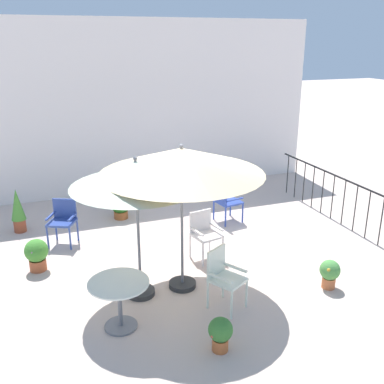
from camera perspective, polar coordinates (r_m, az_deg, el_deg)
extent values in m
plane|color=beige|center=(8.48, 1.03, -7.68)|extent=(60.00, 60.00, 0.00)
cube|color=white|center=(11.61, -6.41, 10.70)|extent=(9.21, 0.30, 4.29)
cube|color=black|center=(9.75, 19.76, 1.13)|extent=(0.03, 5.18, 0.03)
cylinder|color=black|center=(9.27, 23.01, -3.48)|extent=(0.02, 0.02, 1.00)
cylinder|color=black|center=(9.52, 21.53, -2.71)|extent=(0.02, 0.02, 1.00)
cylinder|color=black|center=(9.77, 20.12, -1.97)|extent=(0.02, 0.02, 1.00)
cylinder|color=black|center=(10.04, 18.79, -1.27)|extent=(0.02, 0.02, 1.00)
cylinder|color=black|center=(10.31, 17.52, -0.61)|extent=(0.02, 0.02, 1.00)
cylinder|color=black|center=(10.58, 16.33, 0.02)|extent=(0.02, 0.02, 1.00)
cylinder|color=black|center=(10.86, 15.19, 0.62)|extent=(0.02, 0.02, 1.00)
cylinder|color=black|center=(11.15, 14.11, 1.19)|extent=(0.02, 0.02, 1.00)
cylinder|color=black|center=(11.44, 13.09, 1.72)|extent=(0.02, 0.02, 1.00)
cylinder|color=black|center=(11.74, 12.11, 2.24)|extent=(0.02, 0.02, 1.00)
cylinder|color=#2D2D2D|center=(7.22, -6.55, -12.59)|extent=(0.44, 0.44, 0.08)
cylinder|color=slate|center=(6.73, -6.88, -4.98)|extent=(0.04, 0.04, 2.17)
cone|color=beige|center=(6.42, -7.19, 2.37)|extent=(1.92, 1.92, 0.38)
sphere|color=slate|center=(6.36, -7.28, 4.25)|extent=(0.06, 0.06, 0.06)
cylinder|color=#2D2D2D|center=(7.38, -1.23, -11.69)|extent=(0.44, 0.44, 0.08)
cylinder|color=slate|center=(6.88, -1.30, -3.72)|extent=(0.04, 0.04, 2.30)
cone|color=beige|center=(6.57, -1.36, 4.00)|extent=(2.49, 2.49, 0.39)
sphere|color=slate|center=(6.51, -1.37, 5.90)|extent=(0.06, 0.06, 0.06)
cylinder|color=silver|center=(6.21, -9.37, -11.42)|extent=(0.84, 0.84, 0.02)
cylinder|color=slate|center=(6.39, -9.20, -14.14)|extent=(0.06, 0.06, 0.68)
cylinder|color=slate|center=(6.57, -9.05, -16.52)|extent=(0.46, 0.46, 0.03)
cube|color=#2B44A1|center=(9.72, 4.66, -1.23)|extent=(0.56, 0.57, 0.04)
cube|color=#2B44A1|center=(9.53, 3.60, -0.23)|extent=(0.12, 0.47, 0.40)
cube|color=#2B44A1|center=(9.50, 5.47, -0.97)|extent=(0.44, 0.11, 0.03)
cube|color=#2B44A1|center=(9.85, 3.93, -0.18)|extent=(0.44, 0.11, 0.03)
cylinder|color=#2B44A1|center=(9.75, 6.48, -2.71)|extent=(0.04, 0.04, 0.43)
cylinder|color=#2B44A1|center=(10.10, 4.93, -1.87)|extent=(0.04, 0.04, 0.43)
cylinder|color=#2B44A1|center=(9.51, 4.30, -3.23)|extent=(0.04, 0.04, 0.43)
cylinder|color=#2B44A1|center=(9.86, 2.79, -2.35)|extent=(0.04, 0.04, 0.43)
cube|color=silver|center=(6.67, 4.56, -11.13)|extent=(0.60, 0.61, 0.04)
cube|color=silver|center=(6.66, 3.11, -8.82)|extent=(0.37, 0.24, 0.43)
cube|color=silver|center=(6.47, 3.59, -10.90)|extent=(0.25, 0.38, 0.03)
cube|color=silver|center=(6.75, 5.54, -9.60)|extent=(0.25, 0.38, 0.03)
cylinder|color=silver|center=(6.56, 5.07, -14.22)|extent=(0.04, 0.04, 0.45)
cylinder|color=silver|center=(6.84, 6.96, -12.77)|extent=(0.04, 0.04, 0.45)
cylinder|color=silver|center=(6.77, 2.02, -13.01)|extent=(0.04, 0.04, 0.45)
cylinder|color=silver|center=(7.04, 3.98, -11.68)|extent=(0.04, 0.04, 0.45)
cube|color=silver|center=(8.02, 1.87, -5.55)|extent=(0.54, 0.54, 0.04)
cube|color=silver|center=(8.10, 1.06, -3.66)|extent=(0.44, 0.13, 0.38)
cube|color=silver|center=(7.87, 0.59, -5.10)|extent=(0.12, 0.41, 0.03)
cube|color=silver|center=(8.08, 3.12, -4.45)|extent=(0.12, 0.41, 0.03)
cylinder|color=silver|center=(7.86, 1.41, -8.08)|extent=(0.04, 0.04, 0.45)
cylinder|color=silver|center=(8.08, 3.95, -7.34)|extent=(0.04, 0.04, 0.45)
cylinder|color=silver|center=(8.18, -0.23, -6.93)|extent=(0.04, 0.04, 0.45)
cylinder|color=silver|center=(8.39, 2.26, -6.25)|extent=(0.04, 0.04, 0.45)
cube|color=#304791|center=(8.94, -16.30, -3.75)|extent=(0.63, 0.61, 0.04)
cube|color=#304791|center=(9.04, -15.96, -2.00)|extent=(0.42, 0.24, 0.39)
cube|color=#304791|center=(8.98, -17.67, -2.96)|extent=(0.21, 0.38, 0.03)
cube|color=#304791|center=(8.82, -15.05, -3.11)|extent=(0.21, 0.38, 0.03)
cylinder|color=#304791|center=(8.95, -17.96, -5.60)|extent=(0.04, 0.04, 0.45)
cylinder|color=#304791|center=(8.78, -15.30, -5.80)|extent=(0.04, 0.04, 0.45)
cylinder|color=#304791|center=(9.29, -16.97, -4.56)|extent=(0.04, 0.04, 0.45)
cylinder|color=#304791|center=(9.13, -14.40, -4.74)|extent=(0.04, 0.04, 0.45)
cylinder|color=#9E472C|center=(9.94, -21.12, -4.00)|extent=(0.25, 0.25, 0.27)
cylinder|color=#382819|center=(9.90, -21.21, -3.33)|extent=(0.22, 0.22, 0.02)
cone|color=#4B9134|center=(9.78, -21.45, -1.49)|extent=(0.29, 0.29, 0.66)
cylinder|color=#C96A3D|center=(7.65, 17.04, -10.99)|extent=(0.21, 0.21, 0.18)
cylinder|color=#382819|center=(7.61, 17.10, -10.47)|extent=(0.19, 0.19, 0.02)
sphere|color=#4B9042|center=(7.54, 17.21, -9.48)|extent=(0.33, 0.33, 0.33)
sphere|color=gold|center=(7.47, 17.48, -10.20)|extent=(0.08, 0.08, 0.08)
sphere|color=gold|center=(7.63, 17.52, -9.38)|extent=(0.09, 0.09, 0.09)
sphere|color=gold|center=(7.49, 17.96, -9.78)|extent=(0.06, 0.06, 0.06)
sphere|color=gold|center=(7.40, 17.07, -9.49)|extent=(0.06, 0.06, 0.06)
cylinder|color=#A55130|center=(8.27, -19.07, -8.77)|extent=(0.29, 0.29, 0.20)
cylinder|color=#382819|center=(8.23, -19.14, -8.20)|extent=(0.25, 0.25, 0.02)
sphere|color=#41882E|center=(8.15, -19.27, -7.07)|extent=(0.40, 0.40, 0.40)
sphere|color=#B44FAB|center=(8.01, -19.68, -7.27)|extent=(0.09, 0.09, 0.09)
sphere|color=#B44FAB|center=(8.04, -19.73, -7.23)|extent=(0.09, 0.09, 0.09)
cylinder|color=#A05629|center=(10.10, -9.06, -2.86)|extent=(0.31, 0.31, 0.17)
cylinder|color=#382819|center=(10.07, -9.08, -2.47)|extent=(0.27, 0.27, 0.02)
sphere|color=#235E19|center=(9.99, -9.14, -1.32)|extent=(0.48, 0.48, 0.48)
sphere|color=#DD483F|center=(10.16, -9.61, -1.39)|extent=(0.09, 0.09, 0.09)
sphere|color=#DD483F|center=(9.79, -9.25, -1.23)|extent=(0.10, 0.10, 0.10)
cylinder|color=#B65F30|center=(6.07, 3.62, -18.84)|extent=(0.21, 0.21, 0.18)
cylinder|color=#382819|center=(6.03, 3.63, -18.25)|extent=(0.19, 0.19, 0.02)
sphere|color=#36722E|center=(5.94, 3.66, -17.13)|extent=(0.32, 0.32, 0.32)
sphere|color=#DE443C|center=(5.89, 2.81, -17.82)|extent=(0.08, 0.08, 0.08)
sphere|color=#DE443C|center=(5.87, 4.12, -18.02)|extent=(0.06, 0.06, 0.06)
sphere|color=#DE443C|center=(6.02, 4.37, -17.13)|extent=(0.06, 0.06, 0.06)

